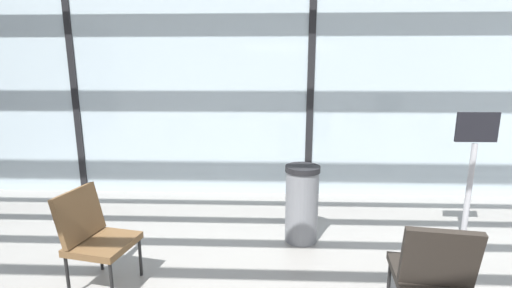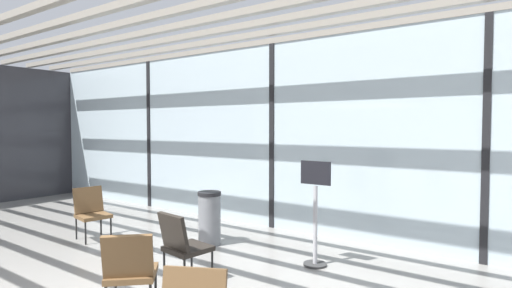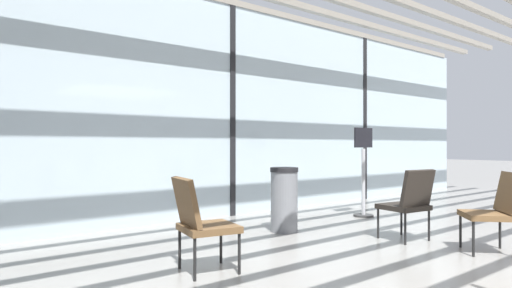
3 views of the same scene
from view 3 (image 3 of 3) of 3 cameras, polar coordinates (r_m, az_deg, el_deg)
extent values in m
cube|color=silver|center=(7.23, -3.27, 4.37)|extent=(14.00, 0.08, 3.46)
cube|color=black|center=(7.23, -3.27, 4.37)|extent=(0.10, 0.12, 3.46)
cube|color=black|center=(9.69, 13.81, 3.24)|extent=(0.10, 0.12, 3.46)
cube|color=gray|center=(7.58, -3.27, 17.90)|extent=(13.72, 0.12, 0.10)
ellipsoid|color=silver|center=(11.29, -17.02, 4.20)|extent=(13.43, 4.02, 4.02)
sphere|color=black|center=(8.78, -29.60, 7.42)|extent=(0.28, 0.28, 0.28)
sphere|color=black|center=(8.97, -23.88, 7.26)|extent=(0.28, 0.28, 0.28)
sphere|color=black|center=(9.25, -18.45, 7.03)|extent=(0.28, 0.28, 0.28)
cube|color=brown|center=(4.11, -6.17, -10.82)|extent=(0.57, 0.57, 0.06)
cube|color=brown|center=(3.99, -9.07, -7.49)|extent=(0.23, 0.50, 0.44)
cylinder|color=black|center=(4.05, -2.20, -14.10)|extent=(0.03, 0.03, 0.37)
cylinder|color=black|center=(4.42, -4.60, -12.90)|extent=(0.03, 0.03, 0.37)
cylinder|color=black|center=(3.89, -7.98, -14.68)|extent=(0.03, 0.03, 0.37)
cylinder|color=black|center=(4.28, -9.93, -13.33)|extent=(0.03, 0.03, 0.37)
cube|color=brown|center=(5.39, 27.92, -8.23)|extent=(0.68, 0.68, 0.06)
cube|color=brown|center=(5.44, 30.06, -5.51)|extent=(0.45, 0.43, 0.44)
cylinder|color=black|center=(5.56, 25.11, -10.23)|extent=(0.03, 0.03, 0.37)
cylinder|color=black|center=(5.17, 26.49, -11.01)|extent=(0.03, 0.03, 0.37)
cylinder|color=black|center=(5.69, 29.22, -9.99)|extent=(0.03, 0.03, 0.37)
cube|color=#28231E|center=(5.71, 18.64, -7.78)|extent=(0.54, 0.54, 0.06)
cube|color=#28231E|center=(5.55, 20.33, -5.41)|extent=(0.50, 0.21, 0.44)
cylinder|color=black|center=(6.04, 18.43, -9.43)|extent=(0.03, 0.03, 0.37)
cylinder|color=black|center=(5.73, 15.64, -9.94)|extent=(0.03, 0.03, 0.37)
cylinder|color=black|center=(5.77, 21.63, -9.86)|extent=(0.03, 0.03, 0.37)
cylinder|color=black|center=(5.45, 18.88, -10.44)|extent=(0.03, 0.03, 0.37)
cylinder|color=slate|center=(5.92, 3.69, -7.52)|extent=(0.36, 0.36, 0.80)
cylinder|color=black|center=(5.88, 3.69, -3.36)|extent=(0.38, 0.38, 0.06)
cylinder|color=#333333|center=(7.40, 13.83, -9.03)|extent=(0.32, 0.32, 0.03)
cylinder|color=#B2B2B7|center=(7.34, 13.83, -4.90)|extent=(0.06, 0.06, 1.10)
cube|color=black|center=(7.31, 13.83, 0.81)|extent=(0.44, 0.03, 0.32)
camera|label=1|loc=(3.74, 40.51, 10.73)|focal=24.48mm
camera|label=2|loc=(8.31, 54.07, 5.06)|focal=27.86mm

